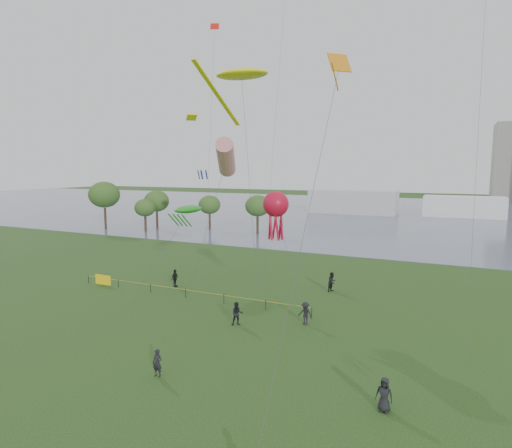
% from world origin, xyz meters
% --- Properties ---
extents(ground_plane, '(400.00, 400.00, 0.00)m').
position_xyz_m(ground_plane, '(0.00, 0.00, 0.00)').
color(ground_plane, '#1A3611').
extents(lake, '(400.00, 120.00, 0.08)m').
position_xyz_m(lake, '(0.00, 100.00, 0.02)').
color(lake, slate).
rests_on(lake, ground_plane).
extents(pavilion_left, '(22.00, 8.00, 6.00)m').
position_xyz_m(pavilion_left, '(-12.00, 95.00, 3.00)').
color(pavilion_left, silver).
rests_on(pavilion_left, ground_plane).
extents(pavilion_right, '(18.00, 7.00, 5.00)m').
position_xyz_m(pavilion_right, '(14.00, 98.00, 2.50)').
color(pavilion_right, white).
rests_on(pavilion_right, ground_plane).
extents(trees, '(34.43, 13.33, 9.17)m').
position_xyz_m(trees, '(-38.64, 49.05, 5.64)').
color(trees, '#382419').
rests_on(trees, ground_plane).
extents(fence, '(24.07, 0.07, 1.05)m').
position_xyz_m(fence, '(-15.80, 15.51, 0.55)').
color(fence, black).
rests_on(fence, ground_plane).
extents(spectator_a, '(1.09, 1.02, 1.78)m').
position_xyz_m(spectator_a, '(-2.24, 11.42, 0.89)').
color(spectator_a, black).
rests_on(spectator_a, ground_plane).
extents(spectator_b, '(1.23, 0.85, 1.76)m').
position_xyz_m(spectator_b, '(2.38, 13.71, 0.88)').
color(spectator_b, black).
rests_on(spectator_b, ground_plane).
extents(spectator_c, '(0.46, 1.05, 1.77)m').
position_xyz_m(spectator_c, '(-12.72, 18.10, 0.88)').
color(spectator_c, black).
rests_on(spectator_c, ground_plane).
extents(spectator_d, '(0.89, 0.64, 1.71)m').
position_xyz_m(spectator_d, '(9.58, 4.26, 0.86)').
color(spectator_d, black).
rests_on(spectator_d, ground_plane).
extents(spectator_f, '(0.61, 0.44, 1.58)m').
position_xyz_m(spectator_f, '(-2.64, 2.43, 0.79)').
color(spectator_f, black).
rests_on(spectator_f, ground_plane).
extents(spectator_g, '(0.98, 1.10, 1.88)m').
position_xyz_m(spectator_g, '(1.90, 23.14, 0.94)').
color(spectator_g, black).
rests_on(spectator_g, ground_plane).
extents(kite_stingray, '(6.68, 10.01, 20.29)m').
position_xyz_m(kite_stingray, '(-5.40, 18.44, 19.82)').
color(kite_stingray, '#3F3F42').
extents(kite_windsock, '(4.17, 5.98, 14.59)m').
position_xyz_m(kite_windsock, '(-7.63, 19.57, 12.73)').
color(kite_windsock, '#3F3F42').
extents(kite_creature, '(2.29, 11.73, 7.80)m').
position_xyz_m(kite_creature, '(-13.68, 22.06, 7.36)').
color(kite_creature, '#3F3F42').
extents(kite_octopus, '(5.09, 4.45, 9.95)m').
position_xyz_m(kite_octopus, '(-0.87, 15.61, 8.81)').
color(kite_octopus, '#3F3F42').
extents(kite_delta, '(1.46, 13.19, 18.68)m').
position_xyz_m(kite_delta, '(5.40, 9.56, 16.98)').
color(kite_delta, '#3F3F42').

